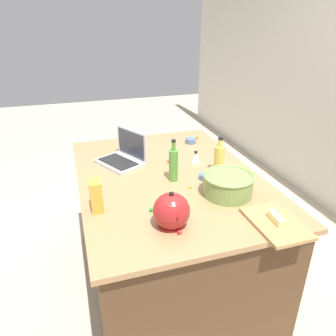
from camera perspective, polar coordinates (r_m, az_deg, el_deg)
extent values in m
plane|color=#B7A88E|center=(2.58, 0.00, -19.43)|extent=(12.00, 12.00, 0.00)
cube|color=#4C331E|center=(2.30, 0.00, -11.70)|extent=(1.50, 1.06, 0.87)
cube|color=#9E754C|center=(2.06, 0.00, -1.64)|extent=(1.56, 1.12, 0.03)
cube|color=#B7B7BC|center=(2.23, -8.65, 0.96)|extent=(0.38, 0.34, 0.02)
cube|color=black|center=(2.22, -8.87, 1.13)|extent=(0.31, 0.26, 0.00)
cube|color=#B7B7BC|center=(2.25, -6.49, 4.34)|extent=(0.27, 0.15, 0.20)
cube|color=#333842|center=(2.25, -6.61, 4.31)|extent=(0.24, 0.13, 0.18)
cylinder|color=#72934C|center=(1.84, 10.60, -3.03)|extent=(0.28, 0.28, 0.12)
cylinder|color=black|center=(1.83, 10.61, -2.87)|extent=(0.23, 0.23, 0.10)
torus|color=#72934C|center=(1.81, 10.74, -1.40)|extent=(0.29, 0.29, 0.02)
cylinder|color=#DBC64C|center=(2.08, 9.07, 1.51)|extent=(0.07, 0.07, 0.18)
cylinder|color=#DBC64C|center=(2.04, 9.28, 4.40)|extent=(0.03, 0.03, 0.05)
cylinder|color=black|center=(2.03, 9.34, 5.21)|extent=(0.03, 0.03, 0.01)
cylinder|color=#4C8C38|center=(1.95, 0.97, 0.45)|extent=(0.06, 0.06, 0.20)
cylinder|color=#4C8C38|center=(1.90, 1.00, 3.91)|extent=(0.02, 0.02, 0.06)
cylinder|color=black|center=(1.89, 1.01, 4.87)|extent=(0.03, 0.03, 0.01)
cylinder|color=maroon|center=(1.58, 0.59, -9.95)|extent=(0.13, 0.13, 0.01)
sphere|color=maroon|center=(1.54, 0.60, -7.66)|extent=(0.18, 0.18, 0.18)
cone|color=maroon|center=(1.46, 1.66, -8.81)|extent=(0.08, 0.03, 0.07)
sphere|color=black|center=(1.49, 0.62, -4.65)|extent=(0.02, 0.02, 0.02)
cube|color=#AD7F4C|center=(1.66, 18.61, -9.30)|extent=(0.33, 0.22, 0.02)
cube|color=#F4E58C|center=(1.65, 18.68, -8.47)|extent=(0.11, 0.05, 0.04)
cylinder|color=slate|center=(2.01, 6.57, -1.51)|extent=(0.07, 0.07, 0.04)
cylinder|color=slate|center=(2.58, 4.02, 4.86)|extent=(0.08, 0.08, 0.04)
cone|color=#B2B2B7|center=(2.24, 4.93, 1.98)|extent=(0.07, 0.07, 0.07)
cylinder|color=black|center=(2.22, 4.96, 2.86)|extent=(0.02, 0.02, 0.01)
cube|color=gold|center=(1.69, -12.65, -4.84)|extent=(0.09, 0.06, 0.17)
sphere|color=yellow|center=(1.90, 3.99, -3.39)|extent=(0.02, 0.02, 0.02)
sphere|color=blue|center=(1.92, 7.40, -3.16)|extent=(0.02, 0.02, 0.02)
sphere|color=orange|center=(2.68, 5.21, 5.43)|extent=(0.02, 0.02, 0.02)
sphere|color=green|center=(1.68, -2.98, -7.38)|extent=(0.02, 0.02, 0.02)
sphere|color=red|center=(2.22, 0.09, 1.21)|extent=(0.02, 0.02, 0.02)
sphere|color=red|center=(1.52, 2.08, -11.32)|extent=(0.02, 0.02, 0.02)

